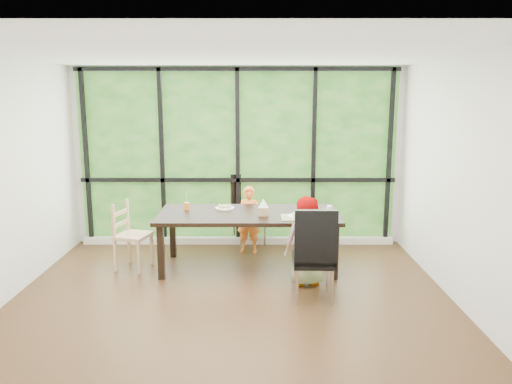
# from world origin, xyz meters

# --- Properties ---
(ground) EXTENTS (5.00, 5.00, 0.00)m
(ground) POSITION_xyz_m (0.00, 0.00, 0.00)
(ground) COLOR black
(ground) RESTS_ON ground
(back_wall) EXTENTS (5.00, 0.00, 5.00)m
(back_wall) POSITION_xyz_m (0.00, 2.25, 1.35)
(back_wall) COLOR silver
(back_wall) RESTS_ON ground
(foliage_backdrop) EXTENTS (4.80, 0.02, 2.65)m
(foliage_backdrop) POSITION_xyz_m (0.00, 2.23, 1.35)
(foliage_backdrop) COLOR #1B5016
(foliage_backdrop) RESTS_ON back_wall
(window_mullions) EXTENTS (4.80, 0.06, 2.65)m
(window_mullions) POSITION_xyz_m (0.00, 2.19, 1.35)
(window_mullions) COLOR black
(window_mullions) RESTS_ON back_wall
(window_sill) EXTENTS (4.80, 0.12, 0.10)m
(window_sill) POSITION_xyz_m (0.00, 2.15, 0.05)
(window_sill) COLOR silver
(window_sill) RESTS_ON ground
(dining_table) EXTENTS (2.40, 1.15, 0.75)m
(dining_table) POSITION_xyz_m (0.18, 1.08, 0.38)
(dining_table) COLOR black
(dining_table) RESTS_ON ground
(chair_window_leather) EXTENTS (0.59, 0.59, 1.08)m
(chair_window_leather) POSITION_xyz_m (0.17, 2.10, 0.54)
(chair_window_leather) COLOR black
(chair_window_leather) RESTS_ON ground
(chair_interior_leather) EXTENTS (0.47, 0.47, 1.08)m
(chair_interior_leather) POSITION_xyz_m (0.92, 0.04, 0.54)
(chair_interior_leather) COLOR black
(chair_interior_leather) RESTS_ON ground
(chair_end_beech) EXTENTS (0.49, 0.51, 0.90)m
(chair_end_beech) POSITION_xyz_m (-1.35, 1.04, 0.45)
(chair_end_beech) COLOR tan
(chair_end_beech) RESTS_ON ground
(child_toddler) EXTENTS (0.40, 0.30, 0.98)m
(child_toddler) POSITION_xyz_m (0.18, 1.73, 0.49)
(child_toddler) COLOR orange
(child_toddler) RESTS_ON ground
(child_older) EXTENTS (0.59, 0.45, 1.09)m
(child_older) POSITION_xyz_m (0.88, 0.48, 0.55)
(child_older) COLOR slate
(child_older) RESTS_ON ground
(placemat) EXTENTS (0.47, 0.34, 0.01)m
(placemat) POSITION_xyz_m (0.83, 0.83, 0.75)
(placemat) COLOR tan
(placemat) RESTS_ON dining_table
(plate_far) EXTENTS (0.26, 0.26, 0.02)m
(plate_far) POSITION_xyz_m (-0.15, 1.32, 0.76)
(plate_far) COLOR white
(plate_far) RESTS_ON dining_table
(plate_near) EXTENTS (0.26, 0.26, 0.02)m
(plate_near) POSITION_xyz_m (0.81, 0.87, 0.76)
(plate_near) COLOR white
(plate_near) RESTS_ON dining_table
(orange_cup) EXTENTS (0.06, 0.06, 0.10)m
(orange_cup) POSITION_xyz_m (-0.66, 1.25, 0.80)
(orange_cup) COLOR orange
(orange_cup) RESTS_ON dining_table
(green_cup) EXTENTS (0.07, 0.07, 0.12)m
(green_cup) POSITION_xyz_m (1.11, 0.76, 0.81)
(green_cup) COLOR #33D420
(green_cup) RESTS_ON dining_table
(white_mug) EXTENTS (0.08, 0.08, 0.08)m
(white_mug) POSITION_xyz_m (1.25, 1.15, 0.79)
(white_mug) COLOR white
(white_mug) RESTS_ON dining_table
(tissue_box) EXTENTS (0.13, 0.13, 0.11)m
(tissue_box) POSITION_xyz_m (0.37, 0.95, 0.80)
(tissue_box) COLOR tan
(tissue_box) RESTS_ON dining_table
(crepe_rolls_far) EXTENTS (0.20, 0.12, 0.04)m
(crepe_rolls_far) POSITION_xyz_m (-0.15, 1.32, 0.78)
(crepe_rolls_far) COLOR tan
(crepe_rolls_far) RESTS_ON plate_far
(crepe_rolls_near) EXTENTS (0.15, 0.12, 0.04)m
(crepe_rolls_near) POSITION_xyz_m (0.81, 0.87, 0.78)
(crepe_rolls_near) COLOR tan
(crepe_rolls_near) RESTS_ON plate_near
(straw_white) EXTENTS (0.01, 0.04, 0.20)m
(straw_white) POSITION_xyz_m (-0.66, 1.25, 0.89)
(straw_white) COLOR white
(straw_white) RESTS_ON orange_cup
(straw_pink) EXTENTS (0.01, 0.04, 0.20)m
(straw_pink) POSITION_xyz_m (1.11, 0.76, 0.91)
(straw_pink) COLOR pink
(straw_pink) RESTS_ON green_cup
(tissue) EXTENTS (0.12, 0.12, 0.11)m
(tissue) POSITION_xyz_m (0.37, 0.95, 0.91)
(tissue) COLOR white
(tissue) RESTS_ON tissue_box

